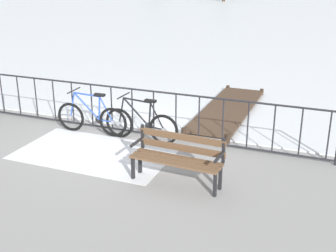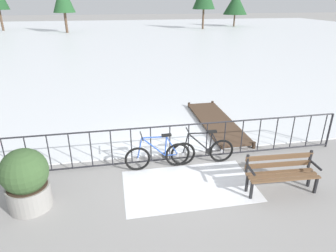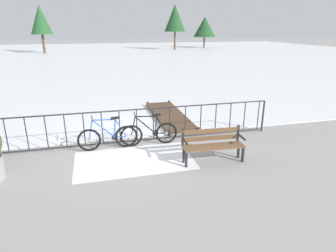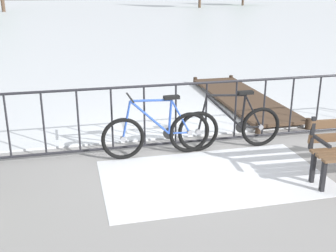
% 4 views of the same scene
% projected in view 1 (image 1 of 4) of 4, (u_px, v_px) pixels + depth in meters
% --- Properties ---
extents(ground_plane, '(160.00, 160.00, 0.00)m').
position_uv_depth(ground_plane, '(123.00, 133.00, 10.03)').
color(ground_plane, gray).
extents(frozen_pond, '(80.00, 56.00, 0.03)m').
position_uv_depth(frozen_pond, '(290.00, 10.00, 34.76)').
color(frozen_pond, white).
rests_on(frozen_pond, ground).
extents(snow_patch, '(3.08, 1.81, 0.01)m').
position_uv_depth(snow_patch, '(95.00, 153.00, 8.99)').
color(snow_patch, white).
rests_on(snow_patch, ground).
extents(railing_fence, '(9.06, 0.06, 1.07)m').
position_uv_depth(railing_fence, '(122.00, 109.00, 9.83)').
color(railing_fence, '#232328').
rests_on(railing_fence, ground).
extents(bicycle_near_railing, '(1.71, 0.52, 0.97)m').
position_uv_depth(bicycle_near_railing, '(141.00, 125.00, 9.48)').
color(bicycle_near_railing, black).
rests_on(bicycle_near_railing, ground).
extents(bicycle_second, '(1.71, 0.52, 0.97)m').
position_uv_depth(bicycle_second, '(92.00, 118.00, 9.88)').
color(bicycle_second, black).
rests_on(bicycle_second, ground).
extents(park_bench, '(1.62, 0.56, 0.89)m').
position_uv_depth(park_bench, '(178.00, 155.00, 7.66)').
color(park_bench, brown).
rests_on(park_bench, ground).
extents(wooden_dock, '(1.10, 3.91, 0.20)m').
position_uv_depth(wooden_dock, '(228.00, 109.00, 11.27)').
color(wooden_dock, '#4C3828').
rests_on(wooden_dock, ground).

